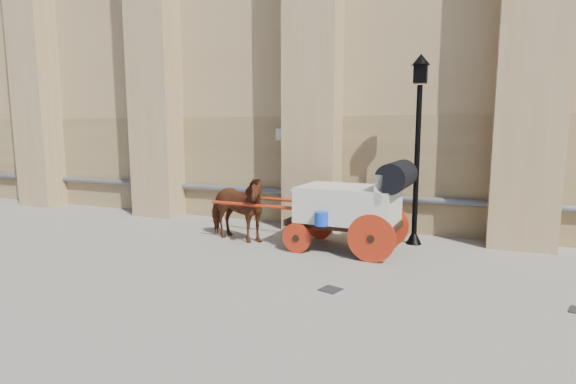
% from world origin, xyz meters
% --- Properties ---
extents(ground, '(90.00, 90.00, 0.00)m').
position_xyz_m(ground, '(0.00, 0.00, 0.00)').
color(ground, gray).
rests_on(ground, ground).
extents(horse, '(2.03, 1.25, 1.59)m').
position_xyz_m(horse, '(-2.25, 1.66, 0.80)').
color(horse, '#592B11').
rests_on(horse, ground).
extents(carriage, '(4.63, 1.66, 2.00)m').
position_xyz_m(carriage, '(0.60, 1.83, 1.08)').
color(carriage, black).
rests_on(carriage, ground).
extents(street_lamp, '(0.40, 0.40, 4.30)m').
position_xyz_m(street_lamp, '(1.74, 2.97, 2.30)').
color(street_lamp, black).
rests_on(street_lamp, ground).
extents(drain_grate_near, '(0.40, 0.40, 0.01)m').
position_xyz_m(drain_grate_near, '(0.83, -0.67, 0.01)').
color(drain_grate_near, black).
rests_on(drain_grate_near, ground).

